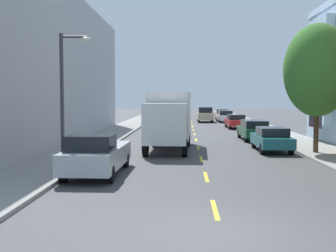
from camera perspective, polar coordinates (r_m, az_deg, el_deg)
ground_plane at (r=40.06m, az=3.47°, el=-0.73°), size 160.00×160.00×0.00m
sidewalk_left at (r=38.56m, az=-7.07°, el=-0.82°), size 3.20×120.00×0.14m
sidewalk_right at (r=38.87m, az=14.06°, el=-0.87°), size 3.20×120.00×0.14m
lane_centerline_dashes at (r=34.58m, az=3.66°, el=-1.44°), size 0.14×47.20×0.01m
apartment_block_opposite at (r=32.64m, az=-21.11°, el=7.42°), size 10.00×36.00×10.72m
street_tree_second at (r=24.92m, az=19.33°, el=7.04°), size 3.66×3.66×7.08m
street_lamp at (r=18.75m, az=-13.47°, el=4.82°), size 1.35×0.28×5.73m
delivery_box_truck at (r=25.99m, az=0.20°, el=1.18°), size 2.68×7.79×3.51m
parked_sedan_red at (r=44.42m, az=9.03°, el=0.64°), size 1.92×4.54×1.43m
parked_hatchback_orange at (r=61.85m, az=7.19°, el=1.54°), size 1.82×4.03×1.50m
parked_sedan_teal at (r=25.84m, az=13.66°, el=-1.66°), size 1.82×4.51×1.43m
parked_sedan_navy at (r=49.16m, az=-1.85°, el=0.99°), size 1.90×4.54×1.43m
parked_wagon_white at (r=55.69m, az=7.58°, el=1.34°), size 1.94×4.74×1.50m
parked_wagon_forest at (r=32.37m, az=11.35°, el=-0.45°), size 1.88×4.72×1.50m
parked_pickup_silver at (r=17.68m, az=-9.54°, el=-3.83°), size 2.10×5.34×1.73m
parked_sedan_burgundy at (r=55.72m, az=-1.29°, el=1.32°), size 1.89×4.54×1.43m
moving_champagne_sedan at (r=55.69m, az=4.98°, el=1.55°), size 1.95×4.80×1.93m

